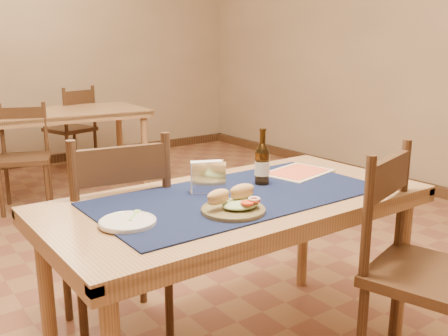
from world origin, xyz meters
TOP-DOWN VIEW (x-y plane):
  - room at (0.00, 0.00)m, footprint 6.04×7.04m
  - main_table at (0.00, -0.80)m, footprint 1.60×0.80m
  - placemat at (0.00, -0.80)m, footprint 1.20×0.60m
  - baseboard at (0.00, 0.00)m, footprint 6.00×7.00m
  - back_table at (0.24, 2.40)m, footprint 1.80×1.00m
  - chair_main_far at (-0.35, -0.33)m, footprint 0.53×0.53m
  - chair_main_near at (0.48, -1.36)m, footprint 0.55×0.55m
  - chair_back_near at (-0.16, 1.92)m, footprint 0.53×0.53m
  - chair_back_far at (0.62, 2.95)m, footprint 0.54×0.54m
  - sandwich_plate at (-0.14, -0.96)m, footprint 0.24×0.24m
  - side_plate at (-0.52, -0.85)m, footprint 0.20×0.20m
  - fork at (-0.48, -0.81)m, footprint 0.08×0.09m
  - beer_bottle at (0.19, -0.73)m, footprint 0.07×0.07m
  - napkin_holder at (-0.08, -0.70)m, footprint 0.16×0.11m
  - menu_card at (0.46, -0.68)m, footprint 0.36×0.30m

SIDE VIEW (x-z plane):
  - baseboard at x=0.00m, z-range 0.00..0.10m
  - chair_back_near at x=-0.16m, z-range 0.02..0.90m
  - chair_back_far at x=0.62m, z-range 0.02..0.95m
  - chair_main_near at x=0.48m, z-range 0.02..0.99m
  - chair_main_far at x=-0.35m, z-range 0.02..1.02m
  - main_table at x=0.00m, z-range 0.29..1.04m
  - back_table at x=0.24m, z-range 0.29..1.04m
  - placemat at x=0.00m, z-range 0.75..0.76m
  - menu_card at x=0.46m, z-range 0.76..0.76m
  - side_plate at x=-0.52m, z-range 0.76..0.77m
  - fork at x=-0.48m, z-range 0.77..0.77m
  - sandwich_plate at x=-0.14m, z-range 0.73..0.83m
  - napkin_holder at x=-0.08m, z-range 0.75..0.89m
  - beer_bottle at x=0.19m, z-range 0.72..0.97m
  - room at x=0.00m, z-range -0.02..2.82m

